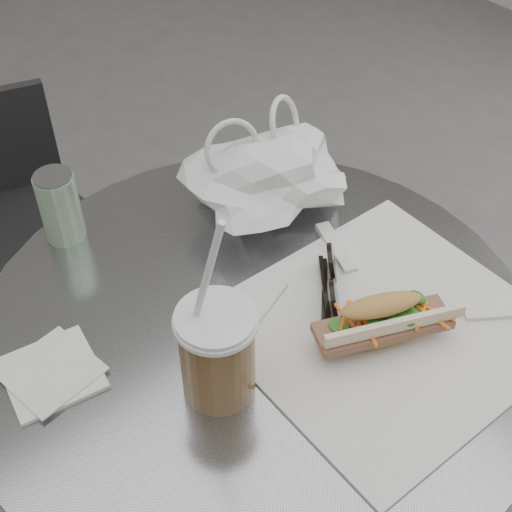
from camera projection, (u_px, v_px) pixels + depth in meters
cafe_table at (256, 433)px, 1.15m from camera, size 0.76×0.76×0.74m
chair_far at (24, 267)px, 1.64m from camera, size 0.37×0.40×0.69m
sandwich_paper at (385, 327)px, 0.95m from camera, size 0.39×0.37×0.00m
banh_mi at (381, 322)px, 0.91m from camera, size 0.23×0.17×0.07m
iced_coffee at (217, 351)px, 0.83m from camera, size 0.10×0.10×0.28m
sunglasses at (331, 283)px, 0.98m from camera, size 0.10×0.11×0.06m
plastic_bag at (268, 177)px, 1.08m from camera, size 0.27×0.22×0.12m
napkin_stack at (52, 373)px, 0.89m from camera, size 0.13×0.13×0.01m
drink_can at (60, 206)px, 1.04m from camera, size 0.06×0.06×0.11m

